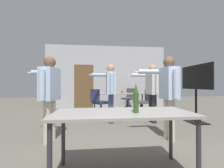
{
  "coord_description": "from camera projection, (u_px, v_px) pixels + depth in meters",
  "views": [
    {
      "loc": [
        -0.51,
        -1.5,
        1.07
      ],
      "look_at": [
        -0.11,
        2.34,
        1.1
      ],
      "focal_mm": 24.0,
      "sensor_mm": 36.0,
      "label": 1
    }
  ],
  "objects": [
    {
      "name": "office_chair_far_left",
      "position": [
        143.0,
        103.0,
        5.42
      ],
      "size": [
        0.56,
        0.52,
        0.92
      ],
      "rotation": [
        0.0,
        0.0,
        1.63
      ],
      "color": "black",
      "rests_on": "ground_plane"
    },
    {
      "name": "conference_table_near",
      "position": [
        123.0,
        118.0,
        1.8
      ],
      "size": [
        1.64,
        0.72,
        0.75
      ],
      "color": "gray",
      "rests_on": "ground_plane"
    },
    {
      "name": "person_left_plaid",
      "position": [
        110.0,
        87.0,
        4.29
      ],
      "size": [
        0.77,
        0.66,
        1.67
      ],
      "rotation": [
        0.0,
        0.0,
        1.57
      ],
      "color": "#3D4C75",
      "rests_on": "ground_plane"
    },
    {
      "name": "beer_bottle",
      "position": [
        136.0,
        99.0,
        1.74
      ],
      "size": [
        0.06,
        0.06,
        0.34
      ],
      "color": "#2D511E",
      "rests_on": "conference_table_near"
    },
    {
      "name": "person_far_watching",
      "position": [
        168.0,
        89.0,
        2.95
      ],
      "size": [
        0.76,
        0.62,
        1.64
      ],
      "rotation": [
        0.0,
        0.0,
        1.59
      ],
      "color": "beige",
      "rests_on": "ground_plane"
    },
    {
      "name": "drink_cup",
      "position": [
        122.0,
        92.0,
        5.93
      ],
      "size": [
        0.08,
        0.08,
        0.1
      ],
      "color": "#E05123",
      "rests_on": "conference_table_far"
    },
    {
      "name": "conference_table_far",
      "position": [
        118.0,
        95.0,
        5.94
      ],
      "size": [
        1.94,
        0.69,
        0.75
      ],
      "color": "gray",
      "rests_on": "ground_plane"
    },
    {
      "name": "office_chair_mid_tucked",
      "position": [
        99.0,
        104.0,
        5.11
      ],
      "size": [
        0.69,
        0.67,
        0.94
      ],
      "rotation": [
        0.0,
        0.0,
        5.37
      ],
      "color": "black",
      "rests_on": "ground_plane"
    },
    {
      "name": "office_chair_side_rolled",
      "position": [
        129.0,
        99.0,
        6.82
      ],
      "size": [
        0.69,
        0.68,
        0.93
      ],
      "rotation": [
        0.0,
        0.0,
        2.35
      ],
      "color": "black",
      "rests_on": "ground_plane"
    },
    {
      "name": "tv_screen",
      "position": [
        196.0,
        86.0,
        4.28
      ],
      "size": [
        0.44,
        1.29,
        1.65
      ],
      "rotation": [
        0.0,
        0.0,
        -1.57
      ],
      "color": "black",
      "rests_on": "ground_plane"
    },
    {
      "name": "person_near_casual",
      "position": [
        152.0,
        88.0,
        4.32
      ],
      "size": [
        0.81,
        0.65,
        1.66
      ],
      "rotation": [
        0.0,
        0.0,
        1.68
      ],
      "color": "#28282D",
      "rests_on": "ground_plane"
    },
    {
      "name": "person_right_polo",
      "position": [
        49.0,
        90.0,
        2.84
      ],
      "size": [
        0.72,
        0.74,
        1.62
      ],
      "rotation": [
        0.0,
        0.0,
        1.37
      ],
      "color": "beige",
      "rests_on": "ground_plane"
    },
    {
      "name": "back_wall",
      "position": [
        106.0,
        77.0,
        7.28
      ],
      "size": [
        5.76,
        0.12,
        2.98
      ],
      "color": "#BCBCC1",
      "rests_on": "ground_plane"
    }
  ]
}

